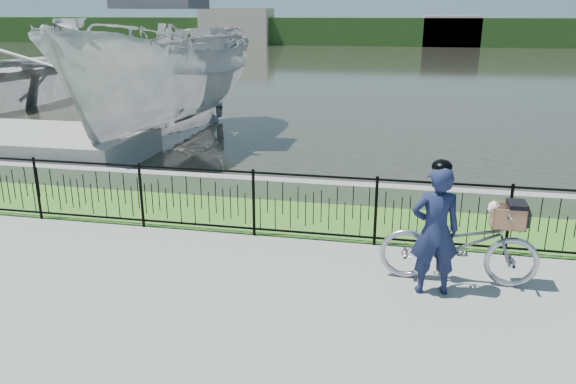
# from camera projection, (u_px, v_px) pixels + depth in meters

# --- Properties ---
(ground) EXTENTS (120.00, 120.00, 0.00)m
(ground) POSITION_uv_depth(u_px,v_px,m) (295.00, 284.00, 7.76)
(ground) COLOR gray
(ground) RESTS_ON ground
(grass_strip) EXTENTS (60.00, 2.00, 0.01)m
(grass_strip) POSITION_uv_depth(u_px,v_px,m) (322.00, 219.00, 10.18)
(grass_strip) COLOR #3B6E22
(grass_strip) RESTS_ON ground
(water) EXTENTS (120.00, 120.00, 0.00)m
(water) POSITION_uv_depth(u_px,v_px,m) (385.00, 67.00, 38.54)
(water) COLOR black
(water) RESTS_ON ground
(quay_wall) EXTENTS (60.00, 0.30, 0.40)m
(quay_wall) POSITION_uv_depth(u_px,v_px,m) (329.00, 192.00, 11.05)
(quay_wall) COLOR gray
(quay_wall) RESTS_ON ground
(fence) EXTENTS (14.00, 0.06, 1.15)m
(fence) POSITION_uv_depth(u_px,v_px,m) (313.00, 207.00, 9.07)
(fence) COLOR black
(fence) RESTS_ON ground
(far_treeline) EXTENTS (120.00, 6.00, 3.00)m
(far_treeline) POSITION_uv_depth(u_px,v_px,m) (395.00, 31.00, 63.26)
(far_treeline) COLOR #26451B
(far_treeline) RESTS_ON ground
(far_building_left) EXTENTS (8.00, 4.00, 4.00)m
(far_building_left) POSITION_uv_depth(u_px,v_px,m) (237.00, 27.00, 64.68)
(far_building_left) COLOR #B1A18E
(far_building_left) RESTS_ON ground
(far_building_right) EXTENTS (6.00, 3.00, 3.20)m
(far_building_right) POSITION_uv_depth(u_px,v_px,m) (451.00, 31.00, 60.69)
(far_building_right) COLOR #B1A18E
(far_building_right) RESTS_ON ground
(bicycle_rig) EXTENTS (2.12, 0.74, 1.23)m
(bicycle_rig) POSITION_uv_depth(u_px,v_px,m) (460.00, 244.00, 7.66)
(bicycle_rig) COLOR #A2A6AE
(bicycle_rig) RESTS_ON ground
(cyclist) EXTENTS (0.70, 0.53, 1.82)m
(cyclist) POSITION_uv_depth(u_px,v_px,m) (435.00, 229.00, 7.26)
(cyclist) COLOR #151C3B
(cyclist) RESTS_ON ground
(boat_near) EXTENTS (4.22, 9.26, 5.27)m
(boat_near) POSITION_uv_depth(u_px,v_px,m) (165.00, 77.00, 15.48)
(boat_near) COLOR #B1B1B0
(boat_near) RESTS_ON water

